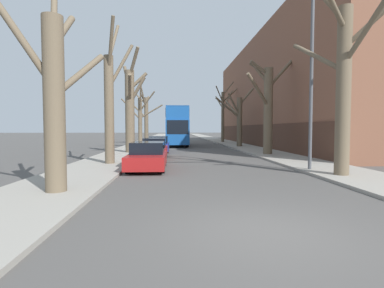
{
  "coord_description": "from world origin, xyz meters",
  "views": [
    {
      "loc": [
        -1.81,
        -5.72,
        2.06
      ],
      "look_at": [
        0.11,
        25.32,
        0.46
      ],
      "focal_mm": 28.0,
      "sensor_mm": 36.0,
      "label": 1
    }
  ],
  "objects": [
    {
      "name": "street_tree_left_1",
      "position": [
        -5.34,
        11.29,
        3.59
      ],
      "size": [
        1.59,
        3.96,
        8.57
      ],
      "color": "brown",
      "rests_on": "ground"
    },
    {
      "name": "ground_plane",
      "position": [
        0.0,
        0.0,
        0.0
      ],
      "size": [
        300.0,
        300.0,
        0.0
      ],
      "primitive_type": "plane",
      "color": "#4C4947"
    },
    {
      "name": "lamp_post",
      "position": [
        4.61,
        8.16,
        4.65
      ],
      "size": [
        1.4,
        0.2,
        8.36
      ],
      "color": "#4C4F54",
      "rests_on": "ground"
    },
    {
      "name": "street_tree_right_1",
      "position": [
        5.37,
        16.85,
        3.85
      ],
      "size": [
        4.58,
        3.18,
        7.62
      ],
      "color": "brown",
      "rests_on": "ground"
    },
    {
      "name": "building_facade_right",
      "position": [
        12.55,
        30.27,
        6.37
      ],
      "size": [
        10.08,
        40.8,
        12.76
      ],
      "color": "brown",
      "rests_on": "ground"
    },
    {
      "name": "parked_car_2",
      "position": [
        -3.13,
        20.74,
        0.65
      ],
      "size": [
        1.8,
        4.5,
        1.38
      ],
      "color": "navy",
      "rests_on": "ground"
    },
    {
      "name": "sidewalk_left",
      "position": [
        -5.88,
        50.0,
        0.06
      ],
      "size": [
        3.37,
        120.0,
        0.12
      ],
      "primitive_type": "cube",
      "color": "gray",
      "rests_on": "ground"
    },
    {
      "name": "street_tree_right_0",
      "position": [
        5.2,
        6.32,
        4.16
      ],
      "size": [
        4.16,
        5.3,
        8.83
      ],
      "color": "brown",
      "rests_on": "ground"
    },
    {
      "name": "street_tree_right_3",
      "position": [
        5.49,
        38.07,
        4.34
      ],
      "size": [
        3.65,
        4.23,
        9.07
      ],
      "color": "brown",
      "rests_on": "ground"
    },
    {
      "name": "street_tree_left_3",
      "position": [
        -5.36,
        26.86,
        3.09
      ],
      "size": [
        4.47,
        1.6,
        6.36
      ],
      "color": "brown",
      "rests_on": "ground"
    },
    {
      "name": "street_tree_right_2",
      "position": [
        5.36,
        27.11,
        3.16
      ],
      "size": [
        4.3,
        3.91,
        6.49
      ],
      "color": "brown",
      "rests_on": "ground"
    },
    {
      "name": "sidewalk_right",
      "position": [
        5.88,
        50.0,
        0.06
      ],
      "size": [
        3.37,
        120.0,
        0.12
      ],
      "primitive_type": "cube",
      "color": "gray",
      "rests_on": "ground"
    },
    {
      "name": "parked_car_1",
      "position": [
        -3.13,
        15.23,
        0.66
      ],
      "size": [
        1.71,
        4.33,
        1.4
      ],
      "color": "maroon",
      "rests_on": "ground"
    },
    {
      "name": "street_tree_left_4",
      "position": [
        -5.54,
        34.76,
        3.64
      ],
      "size": [
        2.12,
        3.47,
        7.55
      ],
      "color": "brown",
      "rests_on": "ground"
    },
    {
      "name": "parked_car_0",
      "position": [
        -3.13,
        9.55,
        0.65
      ],
      "size": [
        1.83,
        4.5,
        1.38
      ],
      "color": "maroon",
      "rests_on": "ground"
    },
    {
      "name": "street_tree_left_0",
      "position": [
        -5.51,
        3.85,
        3.18
      ],
      "size": [
        3.2,
        2.74,
        6.78
      ],
      "color": "brown",
      "rests_on": "ground"
    },
    {
      "name": "double_decker_bus",
      "position": [
        -1.39,
        30.69,
        2.54
      ],
      "size": [
        2.53,
        10.76,
        4.48
      ],
      "color": "#19519E",
      "rests_on": "ground"
    },
    {
      "name": "street_tree_left_2",
      "position": [
        -5.33,
        19.12,
        3.85
      ],
      "size": [
        2.15,
        3.14,
        8.47
      ],
      "color": "brown",
      "rests_on": "ground"
    }
  ]
}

